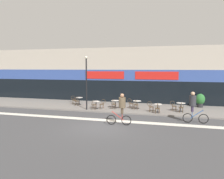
# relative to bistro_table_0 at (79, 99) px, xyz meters

# --- Properties ---
(ground_plane) EXTENTS (120.00, 120.00, 0.00)m
(ground_plane) POSITION_rel_bistro_table_0_xyz_m (4.78, -7.30, -0.66)
(ground_plane) COLOR #424244
(sidewalk_slab) EXTENTS (40.00, 5.50, 0.12)m
(sidewalk_slab) POSITION_rel_bistro_table_0_xyz_m (4.78, -0.05, -0.60)
(sidewalk_slab) COLOR slate
(sidewalk_slab) RESTS_ON ground
(storefront_facade) EXTENTS (40.00, 4.06, 6.17)m
(storefront_facade) POSITION_rel_bistro_table_0_xyz_m (4.78, 4.66, 2.41)
(storefront_facade) COLOR #B2A899
(storefront_facade) RESTS_ON ground
(bike_lane_stripe) EXTENTS (36.00, 0.70, 0.01)m
(bike_lane_stripe) POSITION_rel_bistro_table_0_xyz_m (4.78, -5.32, -0.65)
(bike_lane_stripe) COLOR silver
(bike_lane_stripe) RESTS_ON ground
(bistro_table_0) EXTENTS (0.74, 0.74, 0.75)m
(bistro_table_0) POSITION_rel_bistro_table_0_xyz_m (0.00, 0.00, 0.00)
(bistro_table_0) COLOR black
(bistro_table_0) RESTS_ON sidewalk_slab
(bistro_table_1) EXTENTS (0.70, 0.70, 0.70)m
(bistro_table_1) POSITION_rel_bistro_table_0_xyz_m (2.43, -1.63, -0.04)
(bistro_table_1) COLOR black
(bistro_table_1) RESTS_ON sidewalk_slab
(bistro_table_2) EXTENTS (0.80, 0.80, 0.71)m
(bistro_table_2) POSITION_rel_bistro_table_0_xyz_m (4.09, -0.82, -0.02)
(bistro_table_2) COLOR black
(bistro_table_2) RESTS_ON sidewalk_slab
(bistro_table_3) EXTENTS (0.79, 0.79, 0.73)m
(bistro_table_3) POSITION_rel_bistro_table_0_xyz_m (6.13, -0.56, -0.01)
(bistro_table_3) COLOR black
(bistro_table_3) RESTS_ON sidewalk_slab
(bistro_table_4) EXTENTS (0.70, 0.70, 0.72)m
(bistro_table_4) POSITION_rel_bistro_table_0_xyz_m (8.14, -1.84, -0.03)
(bistro_table_4) COLOR black
(bistro_table_4) RESTS_ON sidewalk_slab
(bistro_table_5) EXTENTS (0.77, 0.77, 0.74)m
(bistro_table_5) POSITION_rel_bistro_table_0_xyz_m (10.05, -0.89, -0.00)
(bistro_table_5) COLOR black
(bistro_table_5) RESTS_ON sidewalk_slab
(cafe_chair_0_near) EXTENTS (0.41, 0.58, 0.90)m
(cafe_chair_0_near) POSITION_rel_bistro_table_0_xyz_m (0.00, -0.63, -0.02)
(cafe_chair_0_near) COLOR #4C3823
(cafe_chair_0_near) RESTS_ON sidewalk_slab
(cafe_chair_0_side) EXTENTS (0.57, 0.40, 0.90)m
(cafe_chair_0_side) POSITION_rel_bistro_table_0_xyz_m (-0.63, -0.00, -0.02)
(cafe_chair_0_side) COLOR #4C3823
(cafe_chair_0_side) RESTS_ON sidewalk_slab
(cafe_chair_1_near) EXTENTS (0.41, 0.58, 0.90)m
(cafe_chair_1_near) POSITION_rel_bistro_table_0_xyz_m (2.43, -2.26, -0.02)
(cafe_chair_1_near) COLOR #4C3823
(cafe_chair_1_near) RESTS_ON sidewalk_slab
(cafe_chair_1_side) EXTENTS (0.60, 0.45, 0.90)m
(cafe_chair_1_side) POSITION_rel_bistro_table_0_xyz_m (3.06, -1.62, -0.02)
(cafe_chair_1_side) COLOR #4C3823
(cafe_chair_1_side) RESTS_ON sidewalk_slab
(cafe_chair_2_near) EXTENTS (0.44, 0.59, 0.90)m
(cafe_chair_2_near) POSITION_rel_bistro_table_0_xyz_m (4.08, -1.44, -0.02)
(cafe_chair_2_near) COLOR #4C3823
(cafe_chair_2_near) RESTS_ON sidewalk_slab
(cafe_chair_2_side) EXTENTS (0.59, 0.42, 0.90)m
(cafe_chair_2_side) POSITION_rel_bistro_table_0_xyz_m (4.71, -0.82, -0.02)
(cafe_chair_2_side) COLOR #4C3823
(cafe_chair_2_side) RESTS_ON sidewalk_slab
(cafe_chair_3_near) EXTENTS (0.45, 0.60, 0.90)m
(cafe_chair_3_near) POSITION_rel_bistro_table_0_xyz_m (6.12, -1.18, -0.02)
(cafe_chair_3_near) COLOR #4C3823
(cafe_chair_3_near) RESTS_ON sidewalk_slab
(cafe_chair_3_side) EXTENTS (0.59, 0.44, 0.90)m
(cafe_chair_3_side) POSITION_rel_bistro_table_0_xyz_m (5.50, -0.55, -0.02)
(cafe_chair_3_side) COLOR #4C3823
(cafe_chair_3_side) RESTS_ON sidewalk_slab
(cafe_chair_4_near) EXTENTS (0.42, 0.58, 0.90)m
(cafe_chair_4_near) POSITION_rel_bistro_table_0_xyz_m (8.13, -2.47, -0.02)
(cafe_chair_4_near) COLOR #4C3823
(cafe_chair_4_near) RESTS_ON sidewalk_slab
(cafe_chair_4_side) EXTENTS (0.60, 0.45, 0.90)m
(cafe_chair_4_side) POSITION_rel_bistro_table_0_xyz_m (7.51, -1.83, -0.02)
(cafe_chair_4_side) COLOR #4C3823
(cafe_chair_4_side) RESTS_ON sidewalk_slab
(cafe_chair_5_near) EXTENTS (0.41, 0.58, 0.90)m
(cafe_chair_5_near) POSITION_rel_bistro_table_0_xyz_m (10.06, -1.52, -0.02)
(cafe_chair_5_near) COLOR #4C3823
(cafe_chair_5_near) RESTS_ON sidewalk_slab
(cafe_chair_5_side) EXTENTS (0.60, 0.45, 0.90)m
(cafe_chair_5_side) POSITION_rel_bistro_table_0_xyz_m (9.43, -0.90, -0.02)
(cafe_chair_5_side) COLOR #4C3823
(cafe_chair_5_side) RESTS_ON sidewalk_slab
(planter_pot) EXTENTS (0.88, 0.88, 1.32)m
(planter_pot) POSITION_rel_bistro_table_0_xyz_m (11.93, 1.67, 0.17)
(planter_pot) COLOR #232326
(planter_pot) RESTS_ON sidewalk_slab
(lamp_post) EXTENTS (0.26, 0.26, 4.86)m
(lamp_post) POSITION_rel_bistro_table_0_xyz_m (1.77, -2.33, 2.29)
(lamp_post) COLOR black
(lamp_post) RESTS_ON sidewalk_slab
(cyclist_0) EXTENTS (1.76, 0.50, 2.25)m
(cyclist_0) POSITION_rel_bistro_table_0_xyz_m (10.74, -4.46, 0.68)
(cyclist_0) COLOR black
(cyclist_0) RESTS_ON ground
(cyclist_1) EXTENTS (1.73, 0.56, 2.19)m
(cyclist_1) POSITION_rel_bistro_table_0_xyz_m (5.94, -6.36, 0.64)
(cyclist_1) COLOR black
(cyclist_1) RESTS_ON ground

